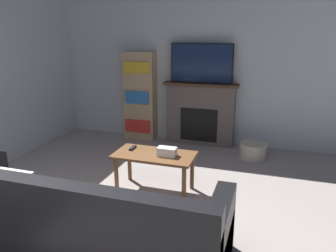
% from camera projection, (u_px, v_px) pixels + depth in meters
% --- Properties ---
extents(wall_back, '(5.80, 0.06, 2.70)m').
position_uv_depth(wall_back, '(197.00, 63.00, 5.46)').
color(wall_back, silver).
rests_on(wall_back, ground_plane).
extents(fireplace, '(1.24, 0.28, 1.05)m').
position_uv_depth(fireplace, '(200.00, 114.00, 5.52)').
color(fireplace, '#605651').
rests_on(fireplace, ground_plane).
extents(tv, '(1.02, 0.03, 0.64)m').
position_uv_depth(tv, '(201.00, 63.00, 5.27)').
color(tv, black).
rests_on(tv, fireplace).
extents(couch, '(2.59, 0.86, 0.80)m').
position_uv_depth(couch, '(75.00, 223.00, 2.81)').
color(couch, black).
rests_on(couch, ground_plane).
extents(coffee_table, '(0.95, 0.50, 0.47)m').
position_uv_depth(coffee_table, '(155.00, 159.00, 3.87)').
color(coffee_table, brown).
rests_on(coffee_table, ground_plane).
extents(tissue_box, '(0.22, 0.12, 0.10)m').
position_uv_depth(tissue_box, '(167.00, 152.00, 3.78)').
color(tissue_box, white).
rests_on(tissue_box, coffee_table).
extents(remote_control, '(0.04, 0.15, 0.02)m').
position_uv_depth(remote_control, '(133.00, 148.00, 4.01)').
color(remote_control, black).
rests_on(remote_control, coffee_table).
extents(bookshelf, '(0.55, 0.29, 1.53)m').
position_uv_depth(bookshelf, '(140.00, 96.00, 5.75)').
color(bookshelf, tan).
rests_on(bookshelf, ground_plane).
extents(storage_basket, '(0.41, 0.41, 0.23)m').
position_uv_depth(storage_basket, '(253.00, 151.00, 4.98)').
color(storage_basket, '#BCB29E').
rests_on(storage_basket, ground_plane).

